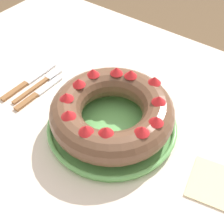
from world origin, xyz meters
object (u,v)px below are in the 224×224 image
Objects in this scene: serving_dish at (112,126)px; bundt_cake at (112,112)px; fork at (41,83)px; cake_knife at (36,95)px; serving_knife at (26,84)px.

serving_dish is 1.08× the size of bundt_cake.
serving_dish is 0.27m from fork.
fork is at bearing 176.76° from bundt_cake.
bundt_cake is 1.65× the size of fork.
cake_knife is at bearing -63.52° from fork.
bundt_cake is 1.75× the size of cake_knife.
serving_dish is at bearing -2.68° from serving_knife.
serving_dish is 0.24m from cake_knife.
serving_dish is at bearing -6.51° from fork.
serving_dish is at bearing -124.90° from bundt_cake.
bundt_cake reaches higher than fork.
bundt_cake is at bearing -2.67° from serving_knife.
fork is at bearing 176.75° from serving_dish.
fork is 0.90× the size of serving_knife.
serving_knife is at bearing 160.53° from cake_knife.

